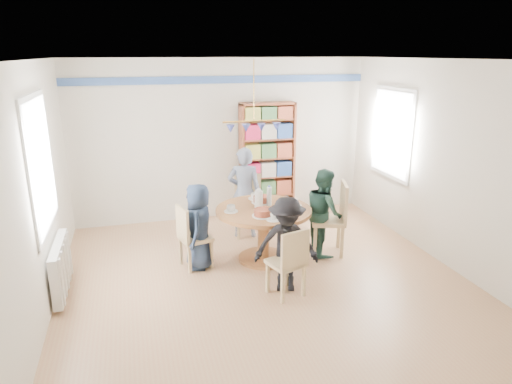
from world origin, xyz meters
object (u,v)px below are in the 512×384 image
object	(u,v)px
dining_table	(264,222)
person_left	(199,226)
chair_far	(248,202)
chair_right	(334,215)
chair_left	(190,234)
bookshelf	(267,161)
person_right	(324,212)
chair_near	(290,260)
person_far	(244,193)
radiator	(61,267)
person_near	(286,245)

from	to	relation	value
dining_table	person_left	size ratio (longest dim) A/B	1.12
chair_far	chair_right	bearing A→B (deg)	-47.01
chair_left	bookshelf	bearing A→B (deg)	47.67
person_left	person_right	distance (m)	1.77
chair_near	person_right	bearing A→B (deg)	50.07
chair_far	bookshelf	distance (m)	1.04
dining_table	person_far	xyz separation A→B (m)	(-0.04, 0.91, 0.15)
radiator	chair_left	size ratio (longest dim) A/B	1.16
chair_far	bookshelf	size ratio (longest dim) A/B	0.48
chair_left	person_right	size ratio (longest dim) A/B	0.70
radiator	chair_left	world-z (taller)	chair_left
person_near	person_left	bearing A→B (deg)	152.70
radiator	person_left	bearing A→B (deg)	9.76
dining_table	chair_right	distance (m)	1.03
chair_far	dining_table	bearing A→B (deg)	-92.70
dining_table	chair_far	size ratio (longest dim) A/B	1.37
chair_right	person_left	distance (m)	1.92
chair_right	chair_near	size ratio (longest dim) A/B	1.22
chair_right	chair_near	world-z (taller)	chair_right
chair_near	person_right	distance (m)	1.39
dining_table	person_near	bearing A→B (deg)	-88.38
chair_near	dining_table	bearing A→B (deg)	90.24
dining_table	chair_left	world-z (taller)	chair_left
chair_left	person_left	size ratio (longest dim) A/B	0.75
radiator	person_near	world-z (taller)	person_near
chair_right	bookshelf	size ratio (longest dim) A/B	0.53
radiator	person_right	distance (m)	3.48
chair_near	person_near	distance (m)	0.21
dining_table	chair_left	bearing A→B (deg)	178.67
chair_far	person_far	xyz separation A→B (m)	(-0.09, -0.09, 0.19)
chair_near	chair_far	bearing A→B (deg)	88.81
chair_left	person_far	world-z (taller)	person_far
radiator	person_far	bearing A→B (deg)	25.10
radiator	bookshelf	distance (m)	3.81
radiator	bookshelf	bearing A→B (deg)	32.88
radiator	bookshelf	xyz separation A→B (m)	(3.16, 2.04, 0.62)
dining_table	person_near	size ratio (longest dim) A/B	1.11
chair_far	radiator	bearing A→B (deg)	-153.99
chair_near	person_far	world-z (taller)	person_far
dining_table	person_left	distance (m)	0.88
chair_far	person_right	distance (m)	1.31
chair_far	person_far	size ratio (longest dim) A/B	0.67
dining_table	person_left	bearing A→B (deg)	178.95
bookshelf	radiator	bearing A→B (deg)	-147.12
chair_near	person_near	size ratio (longest dim) A/B	0.73
chair_left	chair_far	size ratio (longest dim) A/B	0.91
chair_right	chair_near	distance (m)	1.44
radiator	chair_left	distance (m)	1.60
chair_far	chair_left	bearing A→B (deg)	-136.97
chair_right	bookshelf	xyz separation A→B (m)	(-0.45, 1.82, 0.40)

